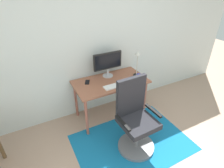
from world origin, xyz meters
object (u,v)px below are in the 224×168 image
at_px(coffee_cup, 139,77).
at_px(office_chair, 135,122).
at_px(desk_lamp, 137,60).
at_px(desk, 110,85).
at_px(cell_phone, 87,82).
at_px(computer_mouse, 131,80).
at_px(monitor, 108,62).
at_px(keyboard, 117,85).

xyz_separation_m(coffee_cup, office_chair, (-0.45, -0.60, -0.32)).
bearing_deg(desk_lamp, desk, 176.16).
xyz_separation_m(coffee_cup, cell_phone, (-0.79, 0.31, -0.05)).
height_order(computer_mouse, desk_lamp, desk_lamp).
xyz_separation_m(monitor, office_chair, (-0.06, -0.96, -0.52)).
relative_size(computer_mouse, office_chair, 0.10).
height_order(monitor, keyboard, monitor).
bearing_deg(monitor, office_chair, -93.31).
distance_m(monitor, computer_mouse, 0.49).
bearing_deg(keyboard, coffee_cup, 0.76).
distance_m(monitor, keyboard, 0.44).
height_order(desk, keyboard, keyboard).
bearing_deg(coffee_cup, office_chair, -126.48).
relative_size(cell_phone, office_chair, 0.13).
distance_m(keyboard, coffee_cup, 0.41).
relative_size(monitor, office_chair, 0.46).
height_order(keyboard, desk_lamp, desk_lamp).
bearing_deg(cell_phone, coffee_cup, 5.31).
relative_size(computer_mouse, coffee_cup, 0.97).
bearing_deg(monitor, cell_phone, -173.38).
bearing_deg(office_chair, cell_phone, 108.25).
bearing_deg(desk, desk_lamp, -3.84).
bearing_deg(desk_lamp, office_chair, -123.87).
height_order(monitor, office_chair, monitor).
height_order(cell_phone, office_chair, office_chair).
distance_m(desk_lamp, office_chair, 1.06).
xyz_separation_m(desk, desk_lamp, (0.49, -0.03, 0.38)).
distance_m(desk, keyboard, 0.21).
height_order(computer_mouse, coffee_cup, coffee_cup).
distance_m(desk, cell_phone, 0.39).
bearing_deg(keyboard, cell_phone, 139.50).
relative_size(computer_mouse, desk_lamp, 0.23).
relative_size(monitor, computer_mouse, 4.82).
xyz_separation_m(desk_lamp, office_chair, (-0.50, -0.75, -0.56)).
relative_size(desk, monitor, 2.41).
relative_size(desk, cell_phone, 8.60).
bearing_deg(monitor, desk, -103.45).
bearing_deg(cell_phone, desk_lamp, 15.89).
height_order(monitor, coffee_cup, monitor).
relative_size(keyboard, computer_mouse, 4.13).
xyz_separation_m(desk, office_chair, (-0.01, -0.78, -0.19)).
bearing_deg(monitor, coffee_cup, -42.69).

